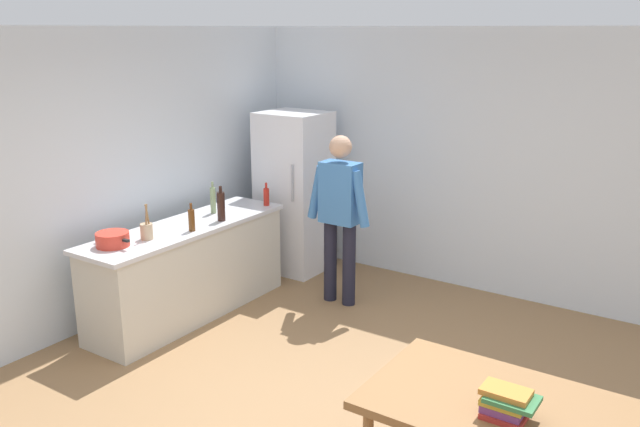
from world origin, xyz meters
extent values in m
plane|color=#936D47|center=(0.00, 0.00, 0.00)|extent=(14.00, 14.00, 0.00)
cube|color=silver|center=(0.00, 3.00, 1.35)|extent=(6.40, 0.12, 2.70)
cube|color=silver|center=(-2.60, 0.20, 1.35)|extent=(0.12, 5.60, 2.70)
cube|color=beige|center=(-2.00, 0.80, 0.43)|extent=(0.60, 2.12, 0.86)
cube|color=silver|center=(-2.00, 0.80, 0.88)|extent=(0.64, 2.20, 0.04)
cube|color=white|center=(-1.90, 2.40, 0.90)|extent=(0.70, 0.64, 1.80)
cylinder|color=#B2B2B7|center=(-1.68, 2.06, 1.10)|extent=(0.02, 0.02, 0.40)
cylinder|color=#1E1E2D|center=(-1.06, 1.85, 0.42)|extent=(0.13, 0.13, 0.84)
cylinder|color=#1E1E2D|center=(-0.84, 1.85, 0.42)|extent=(0.13, 0.13, 0.84)
cube|color=#3D75B7|center=(-0.95, 1.85, 1.14)|extent=(0.38, 0.22, 0.60)
sphere|color=tan|center=(-0.95, 1.85, 1.59)|extent=(0.22, 0.22, 0.22)
cylinder|color=#3D75B7|center=(-1.20, 1.81, 1.12)|extent=(0.20, 0.09, 0.55)
cylinder|color=#3D75B7|center=(-0.70, 1.81, 1.12)|extent=(0.20, 0.09, 0.55)
cube|color=olive|center=(1.40, -0.30, 0.72)|extent=(1.40, 0.90, 0.05)
cylinder|color=olive|center=(0.80, 0.05, 0.35)|extent=(0.06, 0.06, 0.70)
cylinder|color=red|center=(-2.07, 0.01, 0.96)|extent=(0.28, 0.28, 0.12)
cube|color=black|center=(-2.24, 0.01, 0.98)|extent=(0.06, 0.03, 0.02)
cube|color=black|center=(-1.90, 0.01, 0.98)|extent=(0.06, 0.03, 0.02)
cylinder|color=tan|center=(-1.97, 0.30, 0.97)|extent=(0.11, 0.11, 0.14)
cylinder|color=olive|center=(-1.95, 0.31, 1.11)|extent=(0.02, 0.05, 0.22)
cylinder|color=olive|center=(-1.95, 0.29, 1.11)|extent=(0.02, 0.04, 0.22)
cylinder|color=black|center=(-1.82, 1.10, 1.04)|extent=(0.08, 0.08, 0.28)
cylinder|color=black|center=(-1.82, 1.10, 1.21)|extent=(0.03, 0.03, 0.06)
cylinder|color=gray|center=(-2.07, 1.25, 1.03)|extent=(0.06, 0.06, 0.26)
cylinder|color=gray|center=(-2.07, 1.25, 1.19)|extent=(0.02, 0.02, 0.06)
cylinder|color=#5B3314|center=(-1.82, 0.70, 1.00)|extent=(0.06, 0.06, 0.20)
cylinder|color=#5B3314|center=(-1.82, 0.70, 1.13)|extent=(0.02, 0.02, 0.06)
cylinder|color=#B22319|center=(-1.81, 1.78, 0.99)|extent=(0.06, 0.06, 0.18)
cylinder|color=#B22319|center=(-1.81, 1.78, 1.11)|extent=(0.02, 0.02, 0.06)
cube|color=#B22D28|center=(1.47, -0.41, 0.76)|extent=(0.22, 0.20, 0.03)
cube|color=#753D7F|center=(1.46, -0.42, 0.80)|extent=(0.21, 0.15, 0.04)
cube|color=gold|center=(1.46, -0.41, 0.83)|extent=(0.22, 0.16, 0.03)
cube|color=#387A47|center=(1.50, -0.41, 0.86)|extent=(0.26, 0.20, 0.02)
cube|color=orange|center=(1.46, -0.40, 0.89)|extent=(0.24, 0.15, 0.03)
camera|label=1|loc=(2.33, -3.42, 2.68)|focal=37.00mm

